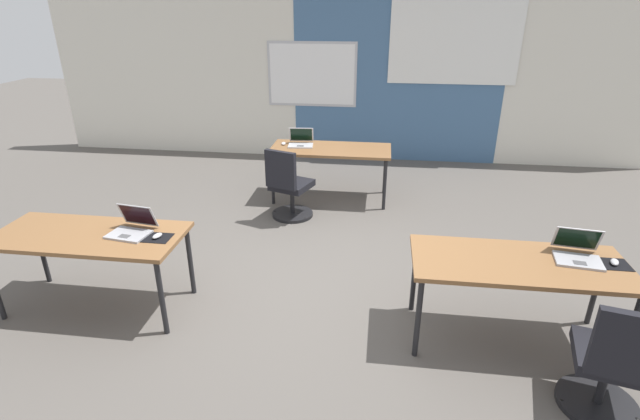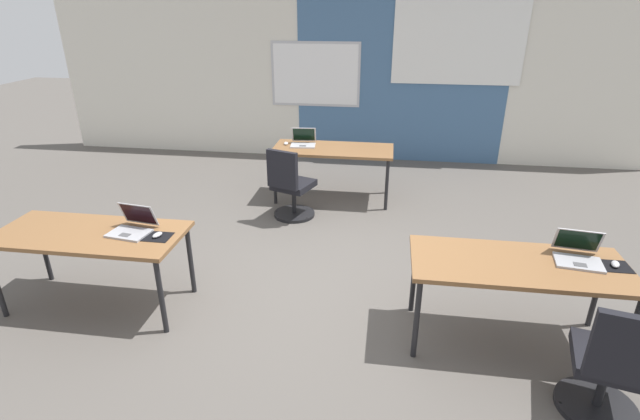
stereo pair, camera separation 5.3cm
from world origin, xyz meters
TOP-DOWN VIEW (x-y plane):
  - ground_plane at (0.00, 0.00)m, footprint 24.00×24.00m
  - back_wall_assembly at (0.03, 4.20)m, footprint 10.00×0.27m
  - desk_near_left at (-1.75, -0.60)m, footprint 1.60×0.70m
  - desk_near_right at (1.75, -0.60)m, footprint 1.60×0.70m
  - desk_far_center at (0.00, 2.20)m, footprint 1.60×0.70m
  - laptop_near_right_end at (2.19, -0.50)m, footprint 0.37×0.36m
  - mousepad_near_right_end at (2.43, -0.56)m, footprint 0.22×0.19m
  - mouse_near_right_end at (2.43, -0.56)m, footprint 0.09×0.11m
  - chair_near_right_end at (2.19, -1.32)m, footprint 0.53×0.58m
  - laptop_far_left at (-0.42, 2.29)m, footprint 0.36×0.35m
  - mouse_far_left at (-0.66, 2.27)m, footprint 0.07×0.11m
  - chair_far_left at (-0.44, 1.48)m, footprint 0.56×0.61m
  - laptop_near_left_inner at (-1.38, -0.53)m, footprint 0.37×0.36m
  - mousepad_near_left_inner at (-1.13, -0.60)m, footprint 0.22×0.19m
  - mouse_near_left_inner at (-1.13, -0.60)m, footprint 0.08×0.11m

SIDE VIEW (x-z plane):
  - ground_plane at x=0.00m, z-range 0.00..0.00m
  - chair_near_right_end at x=2.19m, z-range -0.08..0.84m
  - chair_far_left at x=-0.44m, z-range -0.08..0.84m
  - desk_near_left at x=-1.75m, z-range 0.30..1.02m
  - desk_near_right at x=1.75m, z-range 0.30..1.02m
  - desk_far_center at x=0.00m, z-range 0.30..1.02m
  - mousepad_near_right_end at x=2.43m, z-range 0.72..0.72m
  - mousepad_near_left_inner at x=-1.13m, z-range 0.72..0.72m
  - mouse_far_left at x=-0.66m, z-range 0.72..0.75m
  - mouse_near_right_end at x=2.43m, z-range 0.72..0.76m
  - mouse_near_left_inner at x=-1.13m, z-range 0.72..0.76m
  - laptop_near_right_end at x=2.19m, z-range 0.66..0.88m
  - laptop_far_left at x=-0.42m, z-range 0.66..0.88m
  - laptop_near_left_inner at x=-1.38m, z-range 0.66..0.88m
  - back_wall_assembly at x=0.03m, z-range 0.01..2.81m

